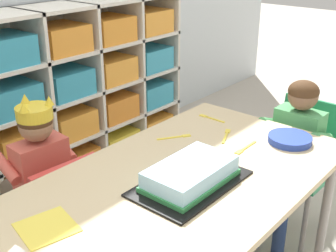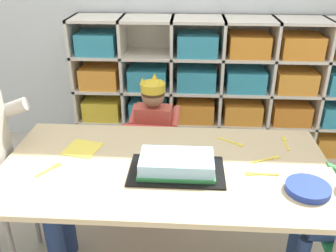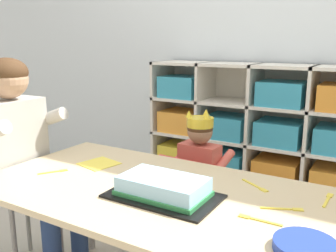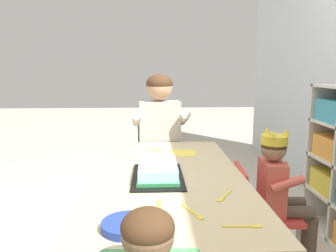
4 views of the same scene
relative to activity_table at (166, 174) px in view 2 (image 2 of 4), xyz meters
The scene contains 12 objects.
storage_cubby_shelf 1.29m from the activity_table, 73.61° to the left, with size 2.15×0.33×1.02m.
activity_table is the anchor object (origin of this frame).
classroom_chair_blue 0.57m from the activity_table, 102.43° to the left, with size 0.33×0.35×0.60m.
child_with_crown 0.63m from the activity_table, 99.76° to the left, with size 0.31×0.31×0.82m.
birthday_cake_on_tray 0.11m from the activity_table, 45.37° to the right, with size 0.40×0.24×0.08m.
paper_plate_stack 0.59m from the activity_table, 15.52° to the right, with size 0.17×0.17×0.03m, color #233DA3.
paper_napkin_square 0.42m from the activity_table, 163.83° to the left, with size 0.15×0.15×0.00m, color #F4DB4C.
fork_by_napkin 0.61m from the activity_table, 22.16° to the left, with size 0.02×0.14×0.00m.
fork_at_table_front_edge 0.46m from the activity_table, ahead, with size 0.14×0.07×0.00m.
fork_near_child_seat 0.38m from the activity_table, 35.48° to the left, with size 0.13×0.09×0.00m.
fork_beside_plate_stack 0.50m from the activity_table, behind, with size 0.08×0.11×0.00m.
fork_scattered_mid_table 0.40m from the activity_table, ahead, with size 0.14×0.02×0.00m.
Camera 2 is at (0.09, -1.35, 1.47)m, focal length 39.10 mm.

